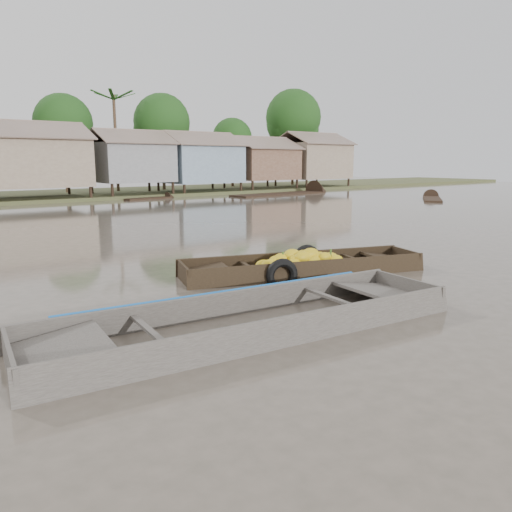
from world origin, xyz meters
TOP-DOWN VIEW (x-y plane):
  - ground at (0.00, 0.00)m, footprint 120.00×120.00m
  - riverbank at (3.03, 31.86)m, footprint 120.00×12.47m
  - banana_boat at (1.77, 2.01)m, footprint 6.25×3.28m
  - viewer_boat at (-1.67, -0.59)m, footprint 7.52×2.75m
  - distant_boats at (9.27, 23.23)m, footprint 49.04×15.41m

SIDE VIEW (x-z plane):
  - distant_boats at x=9.27m, z-range -0.22..0.12m
  - ground at x=0.00m, z-range 0.00..0.00m
  - viewer_boat at x=-1.67m, z-range -0.24..0.35m
  - banana_boat at x=1.77m, z-range -0.24..0.61m
  - riverbank at x=3.03m, z-range -2.04..8.18m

